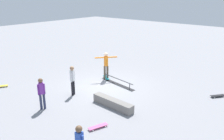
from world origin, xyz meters
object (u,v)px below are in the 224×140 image
skate_ledge (113,103)px  loose_skateboard_black (218,96)px  bystander_purple_shirt (42,92)px  skater_main (106,64)px  loose_skateboard_yellow (0,86)px  loose_skateboard_pink (98,126)px  grind_rail (118,82)px  skateboard_main (106,77)px  bystander_white_shirt (73,79)px

skate_ledge → loose_skateboard_black: 5.49m
loose_skateboard_black → bystander_purple_shirt: bearing=175.5°
skate_ledge → bystander_purple_shirt: bystander_purple_shirt is taller
skater_main → loose_skateboard_black: 6.40m
loose_skateboard_yellow → loose_skateboard_pink: bearing=-52.7°
loose_skateboard_pink → loose_skateboard_black: 6.61m
bystander_purple_shirt → loose_skateboard_pink: bystander_purple_shirt is taller
grind_rail → bystander_purple_shirt: (0.69, 4.55, 0.69)m
bystander_purple_shirt → loose_skateboard_black: 8.70m
grind_rail → loose_skateboard_pink: grind_rail is taller
skater_main → loose_skateboard_pink: size_ratio=2.06×
skate_ledge → loose_skateboard_pink: skate_ledge is taller
grind_rail → skater_main: (1.07, -0.20, 0.83)m
skateboard_main → loose_skateboard_yellow: 6.11m
bystander_purple_shirt → skateboard_main: bearing=-149.4°
skateboard_main → bystander_purple_shirt: bearing=-52.7°
skate_ledge → loose_skateboard_yellow: 6.77m
grind_rail → loose_skateboard_yellow: 6.65m
loose_skateboard_black → loose_skateboard_pink: bearing=-167.5°
skater_main → bystander_purple_shirt: (-0.38, 4.75, -0.14)m
grind_rail → skate_ledge: bearing=132.7°
loose_skateboard_yellow → bystander_purple_shirt: bearing=-56.0°
skater_main → bystander_white_shirt: size_ratio=1.08×
skate_ledge → loose_skateboard_black: (-3.40, -4.31, -0.12)m
bystander_purple_shirt → skater_main: bearing=-150.1°
loose_skateboard_pink → loose_skateboard_black: same height
grind_rail → bystander_purple_shirt: bearing=89.5°
skate_ledge → skateboard_main: bearing=-43.5°
grind_rail → skater_main: skater_main is taller
grind_rail → skater_main: size_ratio=1.55×
skater_main → loose_skateboard_black: bearing=-34.0°
skate_ledge → skater_main: (2.68, -2.54, 0.79)m
bystander_white_shirt → loose_skateboard_black: bearing=-74.1°
skater_main → bystander_white_shirt: bearing=-135.5°
bystander_white_shirt → grind_rail: bearing=-39.9°
skater_main → grind_rail: bearing=-60.8°
grind_rail → skate_ledge: size_ratio=1.19×
loose_skateboard_pink → loose_skateboard_yellow: 7.08m
bystander_purple_shirt → bystander_white_shirt: bearing=-150.4°
skater_main → bystander_white_shirt: 2.85m
grind_rail → loose_skateboard_yellow: size_ratio=3.35×
skate_ledge → loose_skateboard_pink: (-0.69, 1.72, -0.12)m
bystander_white_shirt → skater_main: bearing=-17.6°
grind_rail → skater_main: 1.37m
bystander_purple_shirt → loose_skateboard_yellow: (4.05, 0.11, -0.77)m
skateboard_main → loose_skateboard_yellow: bearing=-94.2°
grind_rail → loose_skateboard_yellow: grind_rail is taller
skate_ledge → loose_skateboard_yellow: size_ratio=2.82×
skateboard_main → loose_skateboard_black: bearing=47.7°
loose_skateboard_black → loose_skateboard_yellow: bearing=160.8°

